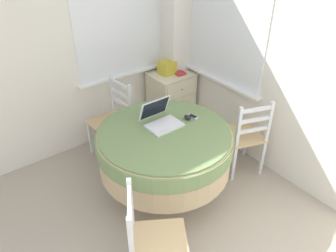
{
  "coord_description": "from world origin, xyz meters",
  "views": [
    {
      "loc": [
        -0.65,
        -0.15,
        2.38
      ],
      "look_at": [
        0.94,
        1.95,
        0.68
      ],
      "focal_mm": 35.0,
      "sensor_mm": 36.0,
      "label": 1
    }
  ],
  "objects_px": {
    "computer_mouse": "(188,117)",
    "dining_chair_camera_near": "(152,242)",
    "cell_phone": "(193,117)",
    "dining_chair_near_back_window": "(113,120)",
    "book_on_cabinet": "(177,72)",
    "laptop": "(161,119)",
    "storage_box": "(167,67)",
    "round_dining_table": "(165,147)",
    "corner_cabinet": "(171,99)",
    "dining_chair_near_right_window": "(244,136)"
  },
  "relations": [
    {
      "from": "corner_cabinet",
      "to": "book_on_cabinet",
      "type": "height_order",
      "value": "book_on_cabinet"
    },
    {
      "from": "dining_chair_near_back_window",
      "to": "dining_chair_near_right_window",
      "type": "relative_size",
      "value": 1.0
    },
    {
      "from": "round_dining_table",
      "to": "laptop",
      "type": "relative_size",
      "value": 3.94
    },
    {
      "from": "dining_chair_camera_near",
      "to": "corner_cabinet",
      "type": "bearing_deg",
      "value": 49.09
    },
    {
      "from": "cell_phone",
      "to": "storage_box",
      "type": "height_order",
      "value": "storage_box"
    },
    {
      "from": "book_on_cabinet",
      "to": "storage_box",
      "type": "bearing_deg",
      "value": 152.73
    },
    {
      "from": "corner_cabinet",
      "to": "book_on_cabinet",
      "type": "xyz_separation_m",
      "value": [
        0.07,
        -0.03,
        0.37
      ]
    },
    {
      "from": "cell_phone",
      "to": "book_on_cabinet",
      "type": "bearing_deg",
      "value": 59.17
    },
    {
      "from": "cell_phone",
      "to": "round_dining_table",
      "type": "bearing_deg",
      "value": -173.8
    },
    {
      "from": "dining_chair_near_back_window",
      "to": "laptop",
      "type": "bearing_deg",
      "value": -83.49
    },
    {
      "from": "dining_chair_near_back_window",
      "to": "book_on_cabinet",
      "type": "xyz_separation_m",
      "value": [
        0.98,
        0.08,
        0.3
      ]
    },
    {
      "from": "round_dining_table",
      "to": "dining_chair_near_back_window",
      "type": "xyz_separation_m",
      "value": [
        -0.04,
        0.92,
        -0.15
      ]
    },
    {
      "from": "corner_cabinet",
      "to": "round_dining_table",
      "type": "bearing_deg",
      "value": -130.01
    },
    {
      "from": "dining_chair_near_right_window",
      "to": "storage_box",
      "type": "xyz_separation_m",
      "value": [
        -0.07,
        1.26,
        0.37
      ]
    },
    {
      "from": "computer_mouse",
      "to": "dining_chair_near_back_window",
      "type": "xyz_separation_m",
      "value": [
        -0.34,
        0.89,
        -0.34
      ]
    },
    {
      "from": "laptop",
      "to": "book_on_cabinet",
      "type": "relative_size",
      "value": 1.36
    },
    {
      "from": "cell_phone",
      "to": "book_on_cabinet",
      "type": "xyz_separation_m",
      "value": [
        0.58,
        0.97,
        -0.03
      ]
    },
    {
      "from": "corner_cabinet",
      "to": "storage_box",
      "type": "relative_size",
      "value": 3.99
    },
    {
      "from": "computer_mouse",
      "to": "dining_chair_camera_near",
      "type": "relative_size",
      "value": 0.09
    },
    {
      "from": "round_dining_table",
      "to": "storage_box",
      "type": "xyz_separation_m",
      "value": [
        0.83,
        1.07,
        0.22
      ]
    },
    {
      "from": "computer_mouse",
      "to": "dining_chair_near_right_window",
      "type": "bearing_deg",
      "value": -20.73
    },
    {
      "from": "round_dining_table",
      "to": "cell_phone",
      "type": "relative_size",
      "value": 10.2
    },
    {
      "from": "laptop",
      "to": "storage_box",
      "type": "relative_size",
      "value": 1.74
    },
    {
      "from": "computer_mouse",
      "to": "book_on_cabinet",
      "type": "distance_m",
      "value": 1.17
    },
    {
      "from": "dining_chair_camera_near",
      "to": "storage_box",
      "type": "bearing_deg",
      "value": 50.45
    },
    {
      "from": "laptop",
      "to": "corner_cabinet",
      "type": "distance_m",
      "value": 1.31
    },
    {
      "from": "laptop",
      "to": "storage_box",
      "type": "xyz_separation_m",
      "value": [
        0.78,
        0.94,
        -0.0
      ]
    },
    {
      "from": "dining_chair_camera_near",
      "to": "cell_phone",
      "type": "bearing_deg",
      "value": 36.42
    },
    {
      "from": "computer_mouse",
      "to": "dining_chair_near_back_window",
      "type": "distance_m",
      "value": 1.01
    },
    {
      "from": "cell_phone",
      "to": "dining_chair_near_right_window",
      "type": "bearing_deg",
      "value": -23.11
    },
    {
      "from": "computer_mouse",
      "to": "cell_phone",
      "type": "relative_size",
      "value": 0.66
    },
    {
      "from": "dining_chair_camera_near",
      "to": "book_on_cabinet",
      "type": "bearing_deg",
      "value": 47.31
    },
    {
      "from": "dining_chair_near_right_window",
      "to": "storage_box",
      "type": "bearing_deg",
      "value": 93.24
    },
    {
      "from": "round_dining_table",
      "to": "laptop",
      "type": "distance_m",
      "value": 0.26
    },
    {
      "from": "cell_phone",
      "to": "computer_mouse",
      "type": "bearing_deg",
      "value": -179.03
    },
    {
      "from": "round_dining_table",
      "to": "cell_phone",
      "type": "height_order",
      "value": "cell_phone"
    },
    {
      "from": "computer_mouse",
      "to": "cell_phone",
      "type": "height_order",
      "value": "computer_mouse"
    },
    {
      "from": "round_dining_table",
      "to": "dining_chair_camera_near",
      "type": "relative_size",
      "value": 1.4
    },
    {
      "from": "storage_box",
      "to": "cell_phone",
      "type": "bearing_deg",
      "value": -114.25
    },
    {
      "from": "cell_phone",
      "to": "storage_box",
      "type": "distance_m",
      "value": 1.13
    },
    {
      "from": "cell_phone",
      "to": "dining_chair_near_back_window",
      "type": "bearing_deg",
      "value": 114.61
    },
    {
      "from": "laptop",
      "to": "dining_chair_camera_near",
      "type": "xyz_separation_m",
      "value": [
        -0.67,
        -0.81,
        -0.37
      ]
    },
    {
      "from": "round_dining_table",
      "to": "computer_mouse",
      "type": "bearing_deg",
      "value": 7.34
    },
    {
      "from": "computer_mouse",
      "to": "book_on_cabinet",
      "type": "height_order",
      "value": "computer_mouse"
    },
    {
      "from": "dining_chair_near_back_window",
      "to": "book_on_cabinet",
      "type": "bearing_deg",
      "value": 4.93
    },
    {
      "from": "computer_mouse",
      "to": "cell_phone",
      "type": "xyz_separation_m",
      "value": [
        0.07,
        0.0,
        -0.02
      ]
    },
    {
      "from": "dining_chair_near_back_window",
      "to": "dining_chair_camera_near",
      "type": "relative_size",
      "value": 1.0
    },
    {
      "from": "laptop",
      "to": "cell_phone",
      "type": "relative_size",
      "value": 2.59
    },
    {
      "from": "cell_phone",
      "to": "dining_chair_camera_near",
      "type": "bearing_deg",
      "value": -143.58
    },
    {
      "from": "computer_mouse",
      "to": "dining_chair_near_right_window",
      "type": "distance_m",
      "value": 0.73
    }
  ]
}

